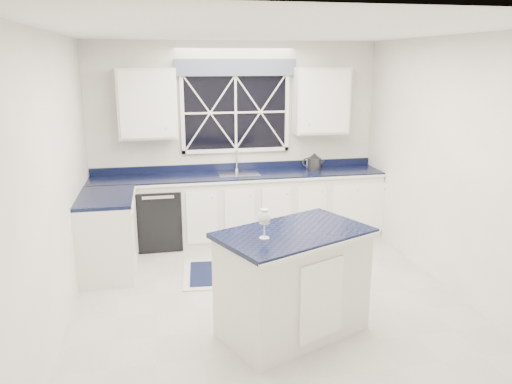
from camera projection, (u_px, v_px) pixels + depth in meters
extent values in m
plane|color=#ADADA8|center=(271.00, 303.00, 5.19)|extent=(4.50, 4.50, 0.00)
cube|color=white|center=(235.00, 141.00, 6.98)|extent=(4.00, 0.10, 2.70)
cube|color=silver|center=(239.00, 209.00, 6.92)|extent=(3.98, 0.60, 0.90)
cube|color=silver|center=(108.00, 236.00, 5.84)|extent=(0.60, 1.00, 0.90)
cube|color=black|center=(239.00, 176.00, 6.80)|extent=(3.98, 0.64, 0.04)
cube|color=black|center=(159.00, 216.00, 6.72)|extent=(0.60, 0.58, 0.82)
cube|color=black|center=(235.00, 112.00, 6.85)|extent=(1.40, 0.02, 1.00)
cube|color=slate|center=(236.00, 67.00, 6.64)|extent=(1.65, 0.04, 0.22)
cube|color=silver|center=(147.00, 104.00, 6.45)|extent=(0.75, 0.34, 0.90)
cube|color=silver|center=(321.00, 101.00, 6.90)|extent=(0.75, 0.34, 0.90)
cylinder|color=silver|center=(237.00, 169.00, 7.00)|extent=(0.05, 0.05, 0.04)
cylinder|color=silver|center=(237.00, 160.00, 6.96)|extent=(0.02, 0.02, 0.28)
cylinder|color=silver|center=(237.00, 151.00, 6.85)|extent=(0.02, 0.18, 0.02)
cube|color=silver|center=(293.00, 284.00, 4.52)|extent=(1.45, 1.18, 0.94)
cube|color=black|center=(294.00, 233.00, 4.40)|extent=(1.53, 1.26, 0.04)
cube|color=#B7B7B2|center=(244.00, 272.00, 5.91)|extent=(1.48, 0.98, 0.01)
cube|color=#101738|center=(244.00, 272.00, 5.91)|extent=(1.32, 0.81, 0.01)
cylinder|color=#2B2B2D|center=(314.00, 164.00, 7.10)|extent=(0.26, 0.26, 0.16)
cone|color=#2B2B2D|center=(314.00, 156.00, 7.07)|extent=(0.21, 0.21, 0.07)
torus|color=#2B2B2D|center=(307.00, 162.00, 7.12)|extent=(0.13, 0.07, 0.13)
cylinder|color=#2B2B2D|center=(322.00, 162.00, 7.07)|extent=(0.08, 0.05, 0.10)
cylinder|color=white|center=(264.00, 238.00, 4.21)|extent=(0.09, 0.09, 0.01)
cylinder|color=white|center=(264.00, 230.00, 4.19)|extent=(0.01, 0.01, 0.14)
ellipsoid|color=white|center=(264.00, 217.00, 4.16)|extent=(0.11, 0.11, 0.14)
cylinder|color=#D3C86F|center=(264.00, 220.00, 4.17)|extent=(0.09, 0.09, 0.06)
imported|color=silver|center=(310.00, 163.00, 7.14)|extent=(0.08, 0.08, 0.17)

